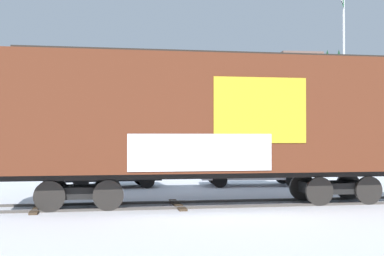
# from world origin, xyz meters

# --- Properties ---
(ground_plane) EXTENTS (260.00, 260.00, 0.00)m
(ground_plane) POSITION_xyz_m (0.00, 0.00, 0.00)
(ground_plane) COLOR silver
(track) EXTENTS (59.94, 6.27, 0.08)m
(track) POSITION_xyz_m (0.53, 0.04, 0.04)
(track) COLOR #4C4742
(track) RESTS_ON ground_plane
(freight_car) EXTENTS (13.29, 3.71, 4.96)m
(freight_car) POSITION_xyz_m (0.02, -0.00, 2.83)
(freight_car) COLOR #5B2B19
(freight_car) RESTS_ON ground_plane
(flagpole) EXTENTS (0.76, 1.47, 10.02)m
(flagpole) POSITION_xyz_m (7.97, 9.02, 6.43)
(flagpole) COLOR silver
(flagpole) RESTS_ON ground_plane
(hillside) EXTENTS (156.81, 34.35, 14.21)m
(hillside) POSITION_xyz_m (0.13, 59.31, 4.73)
(hillside) COLOR silver
(hillside) RESTS_ON ground_plane
(parked_car_black) EXTENTS (4.28, 2.45, 1.78)m
(parked_car_black) POSITION_xyz_m (-3.53, 6.35, 0.90)
(parked_car_black) COLOR black
(parked_car_black) RESTS_ON ground_plane
(parked_car_white) EXTENTS (4.75, 2.05, 1.50)m
(parked_car_white) POSITION_xyz_m (2.67, 6.55, 0.77)
(parked_car_white) COLOR silver
(parked_car_white) RESTS_ON ground_plane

